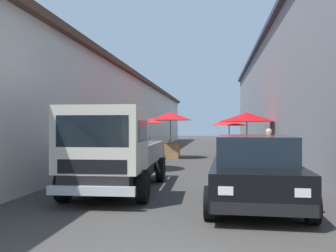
{
  "coord_description": "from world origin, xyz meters",
  "views": [
    {
      "loc": [
        -3.27,
        -0.82,
        1.66
      ],
      "look_at": [
        7.75,
        0.61,
        1.66
      ],
      "focal_mm": 39.26,
      "sensor_mm": 36.0,
      "label": 1
    }
  ],
  "objects_px": {
    "fruit_stall_near_left": "(171,122)",
    "fruit_stall_far_left": "(229,126)",
    "vendor_by_crates": "(269,149)",
    "fruit_stall_mid_lane": "(247,121)",
    "fruit_stall_near_right": "(133,128)",
    "parked_scooter": "(148,154)",
    "hatchback_car": "(254,170)",
    "delivery_truck": "(111,152)",
    "plastic_stool": "(148,154)"
  },
  "relations": [
    {
      "from": "fruit_stall_mid_lane",
      "to": "parked_scooter",
      "type": "xyz_separation_m",
      "value": [
        -3.51,
        4.47,
        -1.47
      ]
    },
    {
      "from": "fruit_stall_near_left",
      "to": "hatchback_car",
      "type": "xyz_separation_m",
      "value": [
        -10.79,
        -3.07,
        -1.1
      ]
    },
    {
      "from": "fruit_stall_mid_lane",
      "to": "fruit_stall_near_right",
      "type": "height_order",
      "value": "fruit_stall_mid_lane"
    },
    {
      "from": "fruit_stall_mid_lane",
      "to": "fruit_stall_near_right",
      "type": "bearing_deg",
      "value": 140.78
    },
    {
      "from": "fruit_stall_mid_lane",
      "to": "fruit_stall_far_left",
      "type": "xyz_separation_m",
      "value": [
        2.09,
        0.81,
        -0.26
      ]
    },
    {
      "from": "fruit_stall_near_left",
      "to": "vendor_by_crates",
      "type": "relative_size",
      "value": 1.55
    },
    {
      "from": "parked_scooter",
      "to": "hatchback_car",
      "type": "bearing_deg",
      "value": -154.52
    },
    {
      "from": "fruit_stall_mid_lane",
      "to": "plastic_stool",
      "type": "height_order",
      "value": "fruit_stall_mid_lane"
    },
    {
      "from": "fruit_stall_near_right",
      "to": "vendor_by_crates",
      "type": "height_order",
      "value": "fruit_stall_near_right"
    },
    {
      "from": "fruit_stall_near_left",
      "to": "fruit_stall_near_right",
      "type": "height_order",
      "value": "fruit_stall_near_left"
    },
    {
      "from": "fruit_stall_near_right",
      "to": "parked_scooter",
      "type": "xyz_separation_m",
      "value": [
        2.19,
        -0.18,
        -1.15
      ]
    },
    {
      "from": "fruit_stall_near_right",
      "to": "parked_scooter",
      "type": "distance_m",
      "value": 2.48
    },
    {
      "from": "fruit_stall_mid_lane",
      "to": "hatchback_car",
      "type": "xyz_separation_m",
      "value": [
        -11.28,
        0.77,
        -1.18
      ]
    },
    {
      "from": "delivery_truck",
      "to": "fruit_stall_far_left",
      "type": "bearing_deg",
      "value": -13.99
    },
    {
      "from": "vendor_by_crates",
      "to": "fruit_stall_mid_lane",
      "type": "bearing_deg",
      "value": 1.29
    },
    {
      "from": "fruit_stall_near_right",
      "to": "delivery_truck",
      "type": "relative_size",
      "value": 0.47
    },
    {
      "from": "fruit_stall_near_left",
      "to": "fruit_stall_far_left",
      "type": "relative_size",
      "value": 1.11
    },
    {
      "from": "fruit_stall_mid_lane",
      "to": "fruit_stall_far_left",
      "type": "distance_m",
      "value": 2.26
    },
    {
      "from": "fruit_stall_near_right",
      "to": "plastic_stool",
      "type": "relative_size",
      "value": 5.34
    },
    {
      "from": "fruit_stall_near_left",
      "to": "hatchback_car",
      "type": "relative_size",
      "value": 0.62
    },
    {
      "from": "fruit_stall_mid_lane",
      "to": "delivery_truck",
      "type": "relative_size",
      "value": 0.58
    },
    {
      "from": "fruit_stall_near_right",
      "to": "hatchback_car",
      "type": "height_order",
      "value": "fruit_stall_near_right"
    },
    {
      "from": "fruit_stall_mid_lane",
      "to": "delivery_truck",
      "type": "bearing_deg",
      "value": 159.57
    },
    {
      "from": "fruit_stall_near_left",
      "to": "parked_scooter",
      "type": "distance_m",
      "value": 3.39
    },
    {
      "from": "delivery_truck",
      "to": "vendor_by_crates",
      "type": "xyz_separation_m",
      "value": [
        3.97,
        -4.16,
        -0.14
      ]
    },
    {
      "from": "fruit_stall_far_left",
      "to": "parked_scooter",
      "type": "height_order",
      "value": "fruit_stall_far_left"
    },
    {
      "from": "fruit_stall_near_left",
      "to": "delivery_truck",
      "type": "height_order",
      "value": "fruit_stall_near_left"
    },
    {
      "from": "plastic_stool",
      "to": "vendor_by_crates",
      "type": "bearing_deg",
      "value": -134.83
    },
    {
      "from": "delivery_truck",
      "to": "fruit_stall_mid_lane",
      "type": "bearing_deg",
      "value": -20.43
    },
    {
      "from": "hatchback_car",
      "to": "parked_scooter",
      "type": "xyz_separation_m",
      "value": [
        7.76,
        3.7,
        -0.29
      ]
    },
    {
      "from": "fruit_stall_near_right",
      "to": "fruit_stall_far_left",
      "type": "height_order",
      "value": "fruit_stall_near_right"
    },
    {
      "from": "hatchback_car",
      "to": "plastic_stool",
      "type": "xyz_separation_m",
      "value": [
        9.35,
        3.98,
        -0.41
      ]
    },
    {
      "from": "fruit_stall_near_right",
      "to": "hatchback_car",
      "type": "distance_m",
      "value": 6.85
    },
    {
      "from": "fruit_stall_mid_lane",
      "to": "parked_scooter",
      "type": "relative_size",
      "value": 1.71
    },
    {
      "from": "delivery_truck",
      "to": "fruit_stall_near_left",
      "type": "bearing_deg",
      "value": -0.91
    },
    {
      "from": "fruit_stall_near_right",
      "to": "fruit_stall_far_left",
      "type": "xyz_separation_m",
      "value": [
        7.79,
        -3.85,
        0.06
      ]
    },
    {
      "from": "fruit_stall_far_left",
      "to": "plastic_stool",
      "type": "height_order",
      "value": "fruit_stall_far_left"
    },
    {
      "from": "fruit_stall_far_left",
      "to": "delivery_truck",
      "type": "relative_size",
      "value": 0.44
    },
    {
      "from": "fruit_stall_near_left",
      "to": "fruit_stall_far_left",
      "type": "height_order",
      "value": "fruit_stall_near_left"
    },
    {
      "from": "fruit_stall_near_left",
      "to": "vendor_by_crates",
      "type": "bearing_deg",
      "value": -147.62
    },
    {
      "from": "fruit_stall_near_right",
      "to": "parked_scooter",
      "type": "bearing_deg",
      "value": -4.69
    },
    {
      "from": "fruit_stall_near_left",
      "to": "parked_scooter",
      "type": "xyz_separation_m",
      "value": [
        -3.02,
        0.63,
        -1.39
      ]
    },
    {
      "from": "hatchback_car",
      "to": "fruit_stall_near_right",
      "type": "bearing_deg",
      "value": 34.83
    },
    {
      "from": "plastic_stool",
      "to": "delivery_truck",
      "type": "bearing_deg",
      "value": -175.22
    },
    {
      "from": "fruit_stall_near_left",
      "to": "delivery_truck",
      "type": "xyz_separation_m",
      "value": [
        -10.27,
        0.16,
        -0.8
      ]
    },
    {
      "from": "delivery_truck",
      "to": "hatchback_car",
      "type": "bearing_deg",
      "value": -99.06
    },
    {
      "from": "fruit_stall_far_left",
      "to": "hatchback_car",
      "type": "height_order",
      "value": "fruit_stall_far_left"
    },
    {
      "from": "fruit_stall_far_left",
      "to": "parked_scooter",
      "type": "xyz_separation_m",
      "value": [
        -5.6,
        3.67,
        -1.21
      ]
    },
    {
      "from": "parked_scooter",
      "to": "plastic_stool",
      "type": "bearing_deg",
      "value": 9.81
    },
    {
      "from": "hatchback_car",
      "to": "parked_scooter",
      "type": "height_order",
      "value": "hatchback_car"
    }
  ]
}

